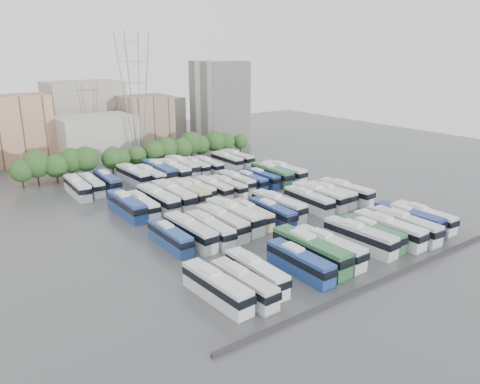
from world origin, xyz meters
TOP-DOWN VIEW (x-y plane):
  - ground at (0.00, 0.00)m, footprint 220.00×220.00m
  - parapet at (0.00, -33.00)m, footprint 56.00×0.50m
  - tree_line at (-0.78, 42.18)m, footprint 65.10×7.57m
  - city_buildings at (-7.46, 71.86)m, footprint 102.00×35.00m
  - apartment_tower at (34.00, 58.00)m, footprint 14.00×14.00m
  - electricity_pylon at (2.00, 50.00)m, footprint 9.00×6.91m
  - bus_r0_s0 at (-21.34, -23.82)m, footprint 3.16×11.97m
  - bus_r0_s1 at (-18.11, -25.02)m, footprint 2.76×11.34m
  - bus_r0_s2 at (-14.90, -23.48)m, footprint 2.71×11.37m
  - bus_r0_s4 at (-8.25, -24.67)m, footprint 2.70×11.72m
  - bus_r0_s5 at (-4.81, -23.23)m, footprint 3.01×13.67m
  - bus_r0_s6 at (-1.65, -23.71)m, footprint 3.06×12.55m
  - bus_r0_s8 at (5.16, -23.79)m, footprint 3.38×12.67m
  - bus_r0_s9 at (8.18, -23.73)m, footprint 2.87×11.69m
  - bus_r0_s10 at (11.33, -24.53)m, footprint 2.79×12.68m
  - bus_r0_s11 at (14.89, -25.03)m, footprint 3.31×12.87m
  - bus_r0_s12 at (18.16, -23.38)m, footprint 3.08×12.55m
  - bus_r0_s13 at (21.46, -24.28)m, footprint 3.04×11.69m
  - bus_r1_s1 at (-18.27, -5.96)m, footprint 2.44×11.15m
  - bus_r1_s2 at (-14.89, -6.39)m, footprint 3.06×12.56m
  - bus_r1_s3 at (-11.61, -7.14)m, footprint 2.88×11.96m
  - bus_r1_s4 at (-8.40, -5.97)m, footprint 2.76×12.48m
  - bus_r1_s5 at (-5.16, -4.86)m, footprint 3.42×13.54m
  - bus_r1_s6 at (-1.81, -5.29)m, footprint 2.90×11.25m
  - bus_r1_s7 at (1.74, -6.81)m, footprint 2.98×11.55m
  - bus_r1_s8 at (4.80, -4.96)m, footprint 3.13×12.71m
  - bus_r1_s10 at (11.61, -5.90)m, footprint 3.17×12.11m
  - bus_r1_s11 at (15.00, -5.35)m, footprint 3.13×12.90m
  - bus_r1_s12 at (18.17, -5.45)m, footprint 3.05×11.81m
  - bus_r1_s13 at (21.59, -6.29)m, footprint 3.30×12.62m
  - bus_r2_s1 at (-17.95, 11.61)m, footprint 2.85×12.81m
  - bus_r2_s2 at (-15.06, 10.92)m, footprint 2.75×11.17m
  - bus_r2_s3 at (-11.66, 11.23)m, footprint 3.00×13.12m
  - bus_r2_s4 at (-8.20, 11.43)m, footprint 3.05×13.71m
  - bus_r2_s5 at (-4.88, 11.59)m, footprint 3.21×13.27m
  - bus_r2_s6 at (-1.55, 13.34)m, footprint 2.66×10.85m
  - bus_r2_s7 at (1.53, 12.02)m, footprint 2.61×11.50m
  - bus_r2_s8 at (4.75, 11.38)m, footprint 2.67×11.04m
  - bus_r2_s9 at (8.29, 13.20)m, footprint 2.67×11.53m
  - bus_r2_s10 at (11.36, 12.51)m, footprint 2.50×10.94m
  - bus_r2_s11 at (14.77, 12.67)m, footprint 2.59×11.09m
  - bus_r2_s12 at (18.08, 12.91)m, footprint 3.47×13.30m
  - bus_r2_s13 at (21.48, 12.61)m, footprint 3.24×13.12m
  - bus_r3_s0 at (-21.43, 29.08)m, footprint 3.19×12.35m
  - bus_r3_s1 at (-18.18, 29.88)m, footprint 2.85×11.42m
  - bus_r3_s2 at (-14.62, 30.15)m, footprint 3.24×12.23m
  - bus_r3_s4 at (-8.14, 30.86)m, footprint 3.23×12.79m
  - bus_r3_s5 at (-5.15, 28.64)m, footprint 2.74×12.19m
  - bus_r3_s6 at (-1.74, 30.45)m, footprint 3.18×13.63m
  - bus_r3_s7 at (1.47, 29.33)m, footprint 3.36×13.25m
  - bus_r3_s8 at (4.90, 31.28)m, footprint 3.02×13.33m
  - bus_r3_s9 at (8.26, 30.67)m, footprint 2.77×11.27m
  - bus_r3_s10 at (11.52, 29.87)m, footprint 2.73×11.12m
  - bus_r3_s12 at (18.02, 31.02)m, footprint 2.55×11.57m
  - bus_r3_s13 at (21.24, 31.19)m, footprint 3.07×12.18m

SIDE VIEW (x-z plane):
  - ground at x=0.00m, z-range 0.00..0.00m
  - parapet at x=0.00m, z-range 0.00..0.50m
  - bus_r2_s6 at x=-1.55m, z-range -0.03..3.35m
  - bus_r2_s10 at x=11.36m, z-range -0.03..3.39m
  - bus_r2_s8 at x=4.75m, z-range -0.03..3.42m
  - bus_r2_s11 at x=14.77m, z-range -0.03..3.44m
  - bus_r3_s10 at x=11.52m, z-range -0.03..3.44m
  - bus_r2_s2 at x=-15.06m, z-range -0.03..3.45m
  - bus_r1_s1 at x=-18.27m, z-range -0.03..3.46m
  - bus_r1_s6 at x=-1.81m, z-range -0.03..3.47m
  - bus_r3_s9 at x=8.26m, z-range -0.03..3.48m
  - bus_r0_s1 at x=-18.11m, z-range -0.03..3.51m
  - bus_r0_s2 at x=-14.90m, z-range -0.03..3.52m
  - bus_r3_s1 at x=-18.18m, z-range -0.03..3.53m
  - bus_r1_s7 at x=1.74m, z-range -0.03..3.56m
  - bus_r2_s7 at x=1.53m, z-range -0.03..3.57m
  - bus_r2_s9 at x=8.29m, z-range -0.03..3.57m
  - bus_r3_s12 at x=18.02m, z-range -0.03..3.60m
  - bus_r0_s13 at x=21.46m, z-range -0.03..3.60m
  - bus_r0_s9 at x=8.18m, z-range -0.03..3.62m
  - bus_r0_s4 at x=-8.25m, z-range -0.03..3.63m
  - bus_r1_s12 at x=18.17m, z-range -0.03..3.64m
  - bus_r0_s0 at x=-21.34m, z-range -0.03..3.69m
  - bus_r1_s3 at x=-11.61m, z-range -0.03..3.70m
  - bus_r1_s10 at x=11.61m, z-range -0.03..3.73m
  - bus_r3_s13 at x=21.24m, z-range -0.03..3.76m
  - bus_r3_s2 at x=-14.62m, z-range -0.03..3.77m
  - bus_r3_s5 at x=-5.15m, z-range -0.03..3.79m
  - bus_r3_s0 at x=-21.43m, z-range -0.03..3.81m
  - bus_r1_s4 at x=-8.40m, z-range -0.04..3.88m
  - bus_r0_s12 at x=18.16m, z-range -0.04..3.88m
  - bus_r0_s6 at x=-1.65m, z-range -0.04..3.88m
  - bus_r1_s2 at x=-14.89m, z-range -0.04..3.88m
  - bus_r1_s13 at x=21.59m, z-range -0.04..3.89m
  - bus_r0_s8 at x=5.16m, z-range -0.04..3.90m
  - bus_r1_s8 at x=4.80m, z-range -0.04..3.93m
  - bus_r0_s10 at x=11.33m, z-range -0.04..3.94m
  - bus_r3_s4 at x=-8.14m, z-range -0.04..3.95m
  - bus_r0_s11 at x=14.89m, z-range -0.04..3.97m
  - bus_r2_s1 at x=-17.95m, z-range -0.04..3.98m
  - bus_r1_s11 at x=15.00m, z-range -0.04..3.99m
  - bus_r2_s13 at x=21.48m, z-range -0.04..4.05m
  - bus_r2_s3 at x=-11.66m, z-range -0.04..4.07m
  - bus_r3_s7 at x=1.47m, z-range -0.04..4.09m
  - bus_r2_s12 at x=18.08m, z-range -0.04..4.10m
  - bus_r2_s5 at x=-4.88m, z-range -0.04..4.10m
  - bus_r3_s8 at x=4.90m, z-range -0.04..4.14m
  - bus_r1_s5 at x=-5.16m, z-range -0.04..4.18m
  - bus_r3_s6 at x=-1.74m, z-range -0.04..4.22m
  - bus_r0_s5 at x=-4.81m, z-range -0.04..4.25m
  - bus_r2_s4 at x=-8.20m, z-range -0.04..4.26m
  - tree_line at x=-0.78m, z-range 0.31..8.38m
  - city_buildings at x=-7.46m, z-range -2.13..17.87m
  - apartment_tower at x=34.00m, z-range 0.00..26.00m
  - electricity_pylon at x=2.00m, z-range 1.75..35.57m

